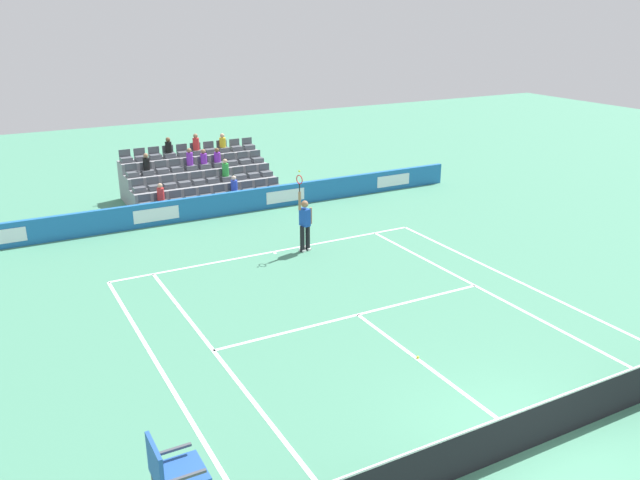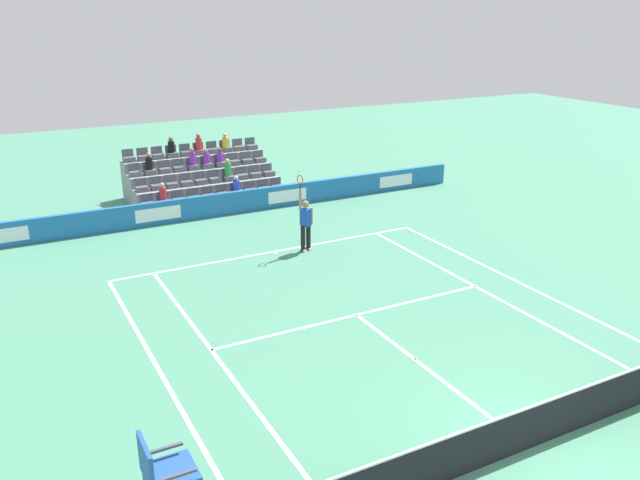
# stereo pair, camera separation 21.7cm
# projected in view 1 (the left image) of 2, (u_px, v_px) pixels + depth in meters

# --- Properties ---
(ground_plane) EXTENTS (80.00, 80.00, 0.00)m
(ground_plane) POSITION_uv_depth(u_px,v_px,m) (535.00, 446.00, 12.40)
(ground_plane) COLOR #47896B
(line_baseline) EXTENTS (10.97, 0.10, 0.01)m
(line_baseline) POSITION_uv_depth(u_px,v_px,m) (273.00, 252.00, 22.24)
(line_baseline) COLOR white
(line_baseline) RESTS_ON ground
(line_service) EXTENTS (8.23, 0.10, 0.01)m
(line_service) POSITION_uv_depth(u_px,v_px,m) (358.00, 315.00, 17.70)
(line_service) COLOR white
(line_service) RESTS_ON ground
(line_centre_service) EXTENTS (0.10, 6.40, 0.01)m
(line_centre_service) POSITION_uv_depth(u_px,v_px,m) (431.00, 369.00, 15.05)
(line_centre_service) COLOR white
(line_centre_service) RESTS_ON ground
(line_singles_sideline_left) EXTENTS (0.10, 11.89, 0.01)m
(line_singles_sideline_left) POSITION_uv_depth(u_px,v_px,m) (220.00, 359.00, 15.47)
(line_singles_sideline_left) COLOR white
(line_singles_sideline_left) RESTS_ON ground
(line_singles_sideline_right) EXTENTS (0.10, 11.89, 0.01)m
(line_singles_sideline_right) POSITION_uv_depth(u_px,v_px,m) (485.00, 291.00, 19.17)
(line_singles_sideline_right) COLOR white
(line_singles_sideline_right) RESTS_ON ground
(line_doubles_sideline_left) EXTENTS (0.10, 11.89, 0.01)m
(line_doubles_sideline_left) POSITION_uv_depth(u_px,v_px,m) (163.00, 373.00, 14.86)
(line_doubles_sideline_left) COLOR white
(line_doubles_sideline_left) RESTS_ON ground
(line_doubles_sideline_right) EXTENTS (0.10, 11.89, 0.01)m
(line_doubles_sideline_right) POSITION_uv_depth(u_px,v_px,m) (520.00, 282.00, 19.79)
(line_doubles_sideline_right) COLOR white
(line_doubles_sideline_right) RESTS_ON ground
(line_centre_mark) EXTENTS (0.10, 0.20, 0.01)m
(line_centre_mark) POSITION_uv_depth(u_px,v_px,m) (274.00, 253.00, 22.16)
(line_centre_mark) COLOR white
(line_centre_mark) RESTS_ON ground
(sponsor_barrier) EXTENTS (21.69, 0.22, 0.90)m
(sponsor_barrier) POSITION_uv_depth(u_px,v_px,m) (223.00, 204.00, 26.04)
(sponsor_barrier) COLOR #1E66AD
(sponsor_barrier) RESTS_ON ground
(tennis_net) EXTENTS (11.97, 0.10, 1.07)m
(tennis_net) POSITION_uv_depth(u_px,v_px,m) (537.00, 424.00, 12.24)
(tennis_net) COLOR #33383D
(tennis_net) RESTS_ON ground
(tennis_player) EXTENTS (0.53, 0.40, 2.85)m
(tennis_player) POSITION_uv_depth(u_px,v_px,m) (305.00, 223.00, 22.02)
(tennis_player) COLOR black
(tennis_player) RESTS_ON ground
(stadium_stand) EXTENTS (6.20, 3.80, 2.61)m
(stadium_stand) POSITION_uv_depth(u_px,v_px,m) (199.00, 182.00, 28.39)
(stadium_stand) COLOR gray
(stadium_stand) RESTS_ON ground
(loose_tennis_ball) EXTENTS (0.07, 0.07, 0.07)m
(loose_tennis_ball) POSITION_uv_depth(u_px,v_px,m) (418.00, 357.00, 15.49)
(loose_tennis_ball) COLOR #D1E533
(loose_tennis_ball) RESTS_ON ground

